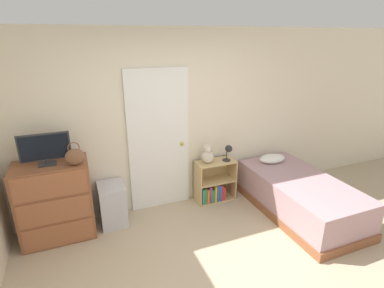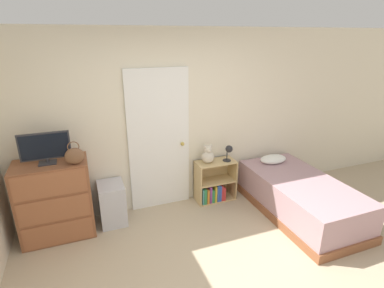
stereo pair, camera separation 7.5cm
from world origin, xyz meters
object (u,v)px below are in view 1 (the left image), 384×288
(bookshelf, at_px, (213,186))
(bed, at_px, (299,195))
(teddy_bear, at_px, (208,155))
(desk_lamp, at_px, (228,150))
(dresser, at_px, (56,201))
(tv, at_px, (45,149))
(handbag, at_px, (75,157))
(storage_bin, at_px, (112,204))

(bookshelf, xyz_separation_m, bed, (0.99, -0.78, 0.03))
(teddy_bear, distance_m, desk_lamp, 0.33)
(dresser, height_order, bed, dresser)
(bed, bearing_deg, tv, 168.00)
(teddy_bear, distance_m, bed, 1.43)
(bookshelf, relative_size, bed, 0.34)
(dresser, bearing_deg, teddy_bear, 2.61)
(bookshelf, bearing_deg, desk_lamp, -10.46)
(handbag, height_order, teddy_bear, handbag)
(teddy_bear, bearing_deg, storage_bin, -177.87)
(dresser, xyz_separation_m, teddy_bear, (2.11, 0.10, 0.26))
(tv, bearing_deg, storage_bin, 4.07)
(handbag, height_order, bed, handbag)
(teddy_bear, bearing_deg, bed, -35.75)
(dresser, height_order, storage_bin, dresser)
(dresser, bearing_deg, tv, -152.72)
(dresser, bearing_deg, storage_bin, 3.63)
(storage_bin, relative_size, bed, 0.30)
(tv, xyz_separation_m, bookshelf, (2.22, 0.10, -0.97))
(bookshelf, distance_m, teddy_bear, 0.54)
(bed, bearing_deg, dresser, 167.85)
(tv, height_order, teddy_bear, tv)
(handbag, bearing_deg, bookshelf, 7.33)
(bed, bearing_deg, teddy_bear, 144.25)
(bookshelf, bearing_deg, teddy_bear, 177.91)
(desk_lamp, bearing_deg, dresser, -178.79)
(dresser, distance_m, bookshelf, 2.23)
(storage_bin, xyz_separation_m, bed, (2.53, -0.73, -0.02))
(storage_bin, distance_m, bed, 2.63)
(desk_lamp, bearing_deg, tv, -178.66)
(handbag, xyz_separation_m, storage_bin, (0.38, 0.20, -0.83))
(dresser, relative_size, bed, 0.53)
(desk_lamp, bearing_deg, bed, -43.91)
(bookshelf, relative_size, teddy_bear, 2.23)
(bed, bearing_deg, storage_bin, 163.84)
(dresser, height_order, desk_lamp, dresser)
(teddy_bear, height_order, desk_lamp, teddy_bear)
(handbag, bearing_deg, tv, 154.50)
(handbag, height_order, storage_bin, handbag)
(tv, height_order, bookshelf, tv)
(bookshelf, height_order, bed, bookshelf)
(teddy_bear, bearing_deg, desk_lamp, -7.95)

